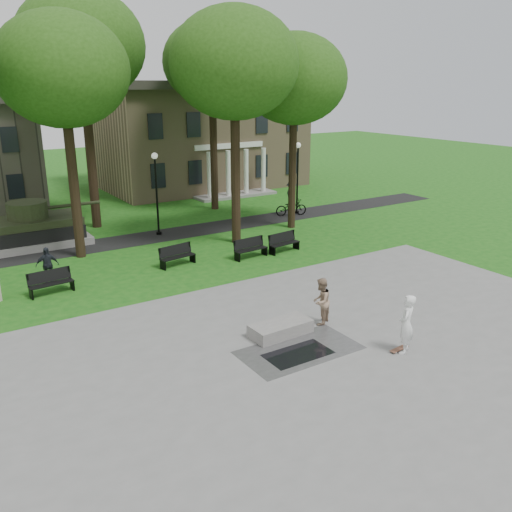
% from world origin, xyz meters
% --- Properties ---
extents(ground, '(120.00, 120.00, 0.00)m').
position_xyz_m(ground, '(0.00, 0.00, 0.00)').
color(ground, '#165012').
rests_on(ground, ground).
extents(plaza, '(22.00, 16.00, 0.02)m').
position_xyz_m(plaza, '(0.00, -5.00, 0.01)').
color(plaza, gray).
rests_on(plaza, ground).
extents(footpath, '(44.00, 2.60, 0.01)m').
position_xyz_m(footpath, '(0.00, 12.00, 0.01)').
color(footpath, black).
rests_on(footpath, ground).
extents(building_right, '(17.00, 12.00, 8.60)m').
position_xyz_m(building_right, '(10.00, 26.00, 4.34)').
color(building_right, '#9E8460').
rests_on(building_right, ground).
extents(tree_1, '(6.20, 6.20, 11.63)m').
position_xyz_m(tree_1, '(-4.50, 10.50, 8.95)').
color(tree_1, black).
rests_on(tree_1, ground).
extents(tree_2, '(6.60, 6.60, 12.16)m').
position_xyz_m(tree_2, '(3.50, 8.50, 9.32)').
color(tree_2, black).
rests_on(tree_2, ground).
extents(tree_3, '(6.00, 6.00, 11.19)m').
position_xyz_m(tree_3, '(8.00, 9.50, 8.60)').
color(tree_3, black).
rests_on(tree_3, ground).
extents(tree_4, '(7.20, 7.20, 13.50)m').
position_xyz_m(tree_4, '(-2.00, 16.00, 10.39)').
color(tree_4, black).
rests_on(tree_4, ground).
extents(tree_5, '(6.40, 6.40, 12.44)m').
position_xyz_m(tree_5, '(6.50, 16.50, 9.67)').
color(tree_5, black).
rests_on(tree_5, ground).
extents(lamp_mid, '(0.36, 0.36, 4.73)m').
position_xyz_m(lamp_mid, '(0.50, 12.30, 2.79)').
color(lamp_mid, black).
rests_on(lamp_mid, ground).
extents(lamp_right, '(0.36, 0.36, 4.73)m').
position_xyz_m(lamp_right, '(10.50, 12.30, 2.79)').
color(lamp_right, black).
rests_on(lamp_right, ground).
extents(tank_monument, '(7.45, 3.40, 2.40)m').
position_xyz_m(tank_monument, '(-6.46, 14.00, 0.86)').
color(tank_monument, gray).
rests_on(tank_monument, ground).
extents(puddle, '(2.20, 1.20, 0.00)m').
position_xyz_m(puddle, '(-1.49, -3.84, 0.02)').
color(puddle, black).
rests_on(puddle, plaza).
extents(concrete_block, '(2.23, 1.07, 0.45)m').
position_xyz_m(concrete_block, '(-1.14, -2.36, 0.24)').
color(concrete_block, gray).
rests_on(concrete_block, plaza).
extents(skateboard, '(0.80, 0.28, 0.07)m').
position_xyz_m(skateboard, '(1.47, -5.44, 0.06)').
color(skateboard, brown).
rests_on(skateboard, plaza).
extents(skateboarder, '(0.87, 0.80, 1.99)m').
position_xyz_m(skateboarder, '(1.51, -5.60, 1.02)').
color(skateboarder, white).
rests_on(skateboarder, plaza).
extents(friend_watching, '(1.06, 1.00, 1.74)m').
position_xyz_m(friend_watching, '(0.61, -2.38, 0.89)').
color(friend_watching, '#9A7E63').
rests_on(friend_watching, plaza).
extents(pedestrian_walker, '(1.00, 0.52, 1.64)m').
position_xyz_m(pedestrian_walker, '(-6.75, 7.42, 0.82)').
color(pedestrian_walker, '#20242B').
rests_on(pedestrian_walker, ground).
extents(cyclist, '(2.24, 1.34, 2.30)m').
position_xyz_m(cyclist, '(9.79, 11.98, 0.94)').
color(cyclist, black).
rests_on(cyclist, ground).
extents(park_bench_0, '(1.83, 0.69, 1.00)m').
position_xyz_m(park_bench_0, '(-6.95, 6.05, 0.52)').
color(park_bench_0, black).
rests_on(park_bench_0, ground).
extents(park_bench_1, '(1.85, 0.80, 1.00)m').
position_xyz_m(park_bench_1, '(-0.96, 6.58, 0.52)').
color(park_bench_1, black).
rests_on(park_bench_1, ground).
extents(park_bench_2, '(1.83, 0.66, 1.00)m').
position_xyz_m(park_bench_2, '(2.65, 5.72, 0.52)').
color(park_bench_2, black).
rests_on(park_bench_2, ground).
extents(park_bench_3, '(1.84, 0.75, 1.00)m').
position_xyz_m(park_bench_3, '(4.67, 5.65, 0.52)').
color(park_bench_3, black).
rests_on(park_bench_3, ground).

